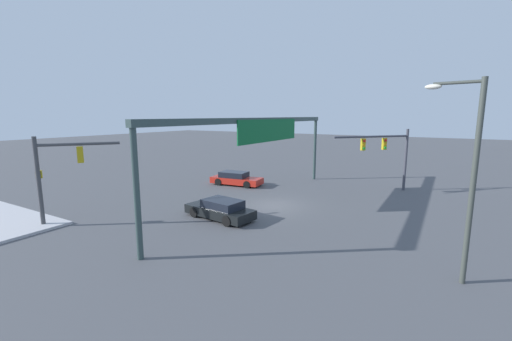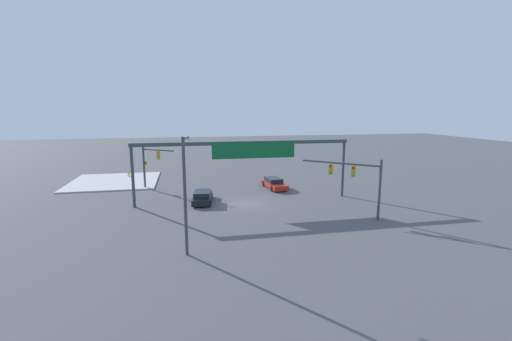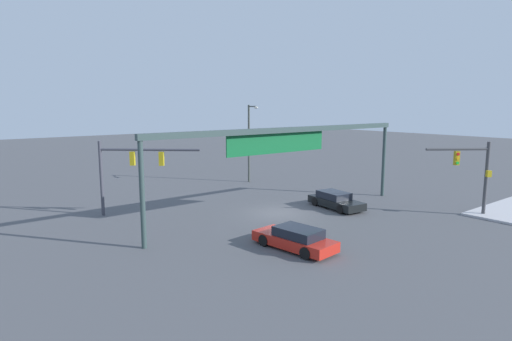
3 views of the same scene
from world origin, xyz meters
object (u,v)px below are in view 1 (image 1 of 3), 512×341
Objects in this scene: sedan_car_waiting_far at (220,209)px; streetlamp_curved_arm at (468,168)px; sedan_car_approaching at (236,179)px; traffic_signal_near_corner at (56,168)px; traffic_signal_opposite_side at (387,149)px.

streetlamp_curved_arm is at bearing -179.91° from sedan_car_waiting_far.
sedan_car_approaching is 9.88m from sedan_car_waiting_far.
sedan_car_approaching and sedan_car_waiting_far have the same top height.
traffic_signal_near_corner is 20.23m from streetlamp_curved_arm.
traffic_signal_near_corner is 1.07× the size of sedan_car_approaching.
sedan_car_approaching is at bearing -29.37° from traffic_signal_opposite_side.
traffic_signal_near_corner is 1.09× the size of sedan_car_waiting_far.
traffic_signal_opposite_side is 15.24m from streetlamp_curved_arm.
traffic_signal_opposite_side is at bearing -3.20° from traffic_signal_near_corner.
traffic_signal_near_corner is 23.57m from traffic_signal_opposite_side.
traffic_signal_opposite_side is 1.09× the size of sedan_car_approaching.
traffic_signal_near_corner is 9.67m from sedan_car_waiting_far.
traffic_signal_near_corner is 14.79m from sedan_car_approaching.
sedan_car_waiting_far is (12.75, -7.41, -3.03)m from traffic_signal_opposite_side.
traffic_signal_near_corner is at bearing 44.77° from sedan_car_waiting_far.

